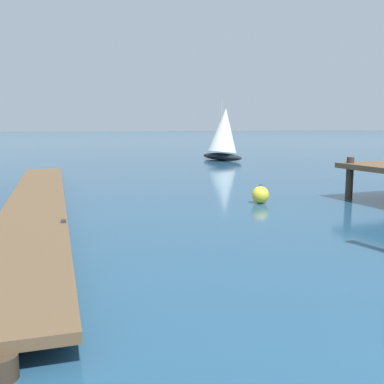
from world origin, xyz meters
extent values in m
cube|color=brown|center=(-5.82, 14.07, 0.37)|extent=(2.09, 21.23, 0.16)
cylinder|color=#3D3023|center=(-5.96, 3.46, 0.15)|extent=(0.36, 0.36, 0.29)
cylinder|color=#3D3023|center=(-5.89, 8.77, 0.15)|extent=(0.36, 0.36, 0.29)
cylinder|color=#3D3023|center=(-5.82, 14.07, 0.15)|extent=(0.36, 0.36, 0.29)
cylinder|color=#3D3023|center=(-5.74, 19.37, 0.15)|extent=(0.36, 0.36, 0.29)
cylinder|color=#3D3023|center=(-5.67, 24.67, 0.15)|extent=(0.36, 0.36, 0.29)
cube|color=#333338|center=(-5.07, 9.81, 0.49)|extent=(0.12, 0.20, 0.08)
cylinder|color=#3D3023|center=(5.77, 12.95, 0.82)|extent=(0.28, 0.28, 1.65)
sphere|color=yellow|center=(2.06, 13.17, 0.32)|extent=(0.64, 0.64, 0.64)
torus|color=black|center=(2.06, 13.17, 0.64)|extent=(0.14, 0.02, 0.14)
ellipsoid|color=black|center=(8.05, 32.43, 0.30)|extent=(2.54, 4.74, 0.60)
cylinder|color=#B2ADA3|center=(8.02, 32.53, 2.66)|extent=(0.08, 0.08, 4.11)
cone|color=silver|center=(8.13, 32.19, 2.45)|extent=(3.27, 3.06, 3.72)
camera|label=1|loc=(-5.34, -1.76, 2.90)|focal=42.11mm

